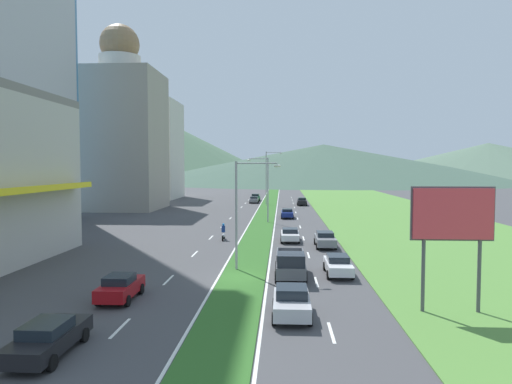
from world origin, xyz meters
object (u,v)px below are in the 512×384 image
object	(u,v)px
car_4	(120,287)
car_5	(302,201)
street_lamp_far	(268,175)
car_6	(287,213)
car_3	(338,265)
street_lamp_near	(242,206)
car_7	(325,239)
car_0	(292,302)
pickup_truck_0	(291,264)
car_2	(48,337)
car_9	(290,235)
motorcycle_rider	(223,233)
billboard_roadside	(453,220)
car_1	(256,197)
car_8	(254,200)
street_lamp_mid	(266,185)

from	to	relation	value
car_4	car_5	xyz separation A→B (m)	(13.49, 67.09, 0.01)
street_lamp_far	car_6	world-z (taller)	street_lamp_far
car_3	car_5	xyz separation A→B (m)	(-0.07, 59.97, 0.05)
street_lamp_near	car_5	bearing A→B (deg)	83.20
car_7	car_4	bearing A→B (deg)	-36.31
street_lamp_far	car_0	size ratio (longest dim) A/B	2.70
pickup_truck_0	car_2	bearing A→B (deg)	-36.73
car_4	car_9	distance (m)	24.19
car_9	motorcycle_rider	bearing A→B (deg)	-93.58
pickup_truck_0	billboard_roadside	bearing A→B (deg)	49.61
car_5	car_2	bearing A→B (deg)	-10.34
motorcycle_rider	car_2	bearing A→B (deg)	173.52
car_3	billboard_roadside	bearing A→B (deg)	30.51
car_5	car_1	bearing A→B (deg)	-137.95
car_5	car_4	bearing A→B (deg)	-11.37
car_1	car_8	bearing A→B (deg)	-179.56
car_6	car_8	xyz separation A→B (m)	(-6.81, 28.36, 0.00)
car_2	street_lamp_near	bearing A→B (deg)	-22.39
car_8	car_4	bearing A→B (deg)	177.25
car_0	car_6	size ratio (longest dim) A/B	0.90
car_6	car_9	xyz separation A→B (m)	(0.06, -21.94, -0.02)
street_lamp_near	car_0	xyz separation A→B (m)	(3.53, -10.75, -4.07)
car_4	car_5	bearing A→B (deg)	-11.37
car_0	billboard_roadside	bearing A→B (deg)	97.75
car_2	car_6	size ratio (longest dim) A/B	1.05
car_9	car_5	bearing A→B (deg)	176.00
billboard_roadside	car_0	distance (m)	9.60
car_1	car_5	bearing A→B (deg)	-137.95
car_4	car_6	size ratio (longest dim) A/B	0.92
car_6	motorcycle_rider	size ratio (longest dim) A/B	2.23
car_3	car_7	size ratio (longest dim) A/B	0.95
street_lamp_near	car_6	xyz separation A→B (m)	(3.80, 35.57, -4.13)
street_lamp_near	pickup_truck_0	world-z (taller)	street_lamp_near
car_7	street_lamp_mid	bearing A→B (deg)	-161.23
car_9	street_lamp_mid	bearing A→B (deg)	-168.81
car_0	car_9	distance (m)	24.38
street_lamp_far	car_4	xyz separation A→B (m)	(-6.57, -67.35, -5.44)
street_lamp_near	car_9	size ratio (longest dim) A/B	1.91
street_lamp_mid	pickup_truck_0	size ratio (longest dim) A/B	1.68
billboard_roadside	car_3	distance (m)	10.71
street_lamp_far	pickup_truck_0	size ratio (longest dim) A/B	2.01
billboard_roadside	car_1	world-z (taller)	billboard_roadside
car_0	car_9	size ratio (longest dim) A/B	0.93
car_1	car_6	xyz separation A→B (m)	(6.86, -34.45, -0.09)
car_9	car_4	bearing A→B (deg)	-25.28
car_5	car_9	size ratio (longest dim) A/B	1.09
street_lamp_far	car_2	world-z (taller)	street_lamp_far
car_0	car_5	size ratio (longest dim) A/B	0.86
street_lamp_mid	car_8	size ratio (longest dim) A/B	2.17
billboard_roadside	motorcycle_rider	size ratio (longest dim) A/B	3.40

